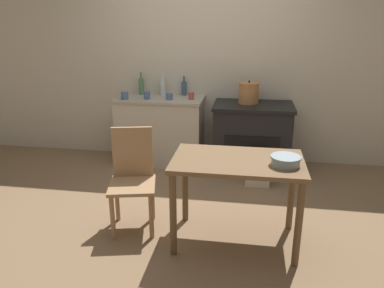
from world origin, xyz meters
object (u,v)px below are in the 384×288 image
object	(u,v)px
chair	(133,177)
flour_sack	(258,170)
bottle_far_left	(141,86)
cup_center_left	(147,95)
mixing_bowl_large	(286,160)
cup_center	(125,95)
stove	(252,136)
bottle_left	(163,86)
bottle_mid_left	(184,88)
cup_center_right	(169,97)
stock_pot	(249,93)
work_table	(237,173)
cup_mid_right	(191,96)

from	to	relation	value
chair	flour_sack	world-z (taller)	chair
bottle_far_left	cup_center_left	world-z (taller)	bottle_far_left
mixing_bowl_large	cup_center	world-z (taller)	cup_center
stove	cup_center	size ratio (longest dim) A/B	10.15
bottle_left	bottle_mid_left	xyz separation A→B (m)	(0.28, 0.03, -0.02)
stove	bottle_mid_left	size ratio (longest dim) A/B	3.92
bottle_left	cup_center_left	xyz separation A→B (m)	(-0.14, -0.28, -0.07)
cup_center_right	cup_center_left	bearing A→B (deg)	179.70
chair	bottle_left	xyz separation A→B (m)	(-0.14, 1.81, 0.50)
bottle_mid_left	stove	bearing A→B (deg)	-15.56
stock_pot	bottle_far_left	xyz separation A→B (m)	(-1.41, 0.17, 0.02)
stove	bottle_left	world-z (taller)	bottle_left
stove	flour_sack	bearing A→B (deg)	-81.25
work_table	flour_sack	size ratio (longest dim) A/B	2.91
bottle_far_left	cup_center_right	world-z (taller)	bottle_far_left
bottle_mid_left	cup_center_left	bearing A→B (deg)	-142.60
stove	bottle_mid_left	distance (m)	1.09
flour_sack	cup_center	bearing A→B (deg)	166.36
bottle_far_left	cup_center_left	size ratio (longest dim) A/B	2.95
stove	mixing_bowl_large	bearing A→B (deg)	-82.13
chair	bottle_left	world-z (taller)	bottle_left
bottle_far_left	bottle_left	bearing A→B (deg)	-0.39
cup_center_right	mixing_bowl_large	bearing A→B (deg)	-53.20
cup_center_right	bottle_far_left	bearing A→B (deg)	146.71
bottle_far_left	mixing_bowl_large	bearing A→B (deg)	-49.35
bottle_left	cup_center_right	xyz separation A→B (m)	(0.15, -0.28, -0.07)
bottle_left	bottle_mid_left	distance (m)	0.28
cup_center	bottle_far_left	bearing A→B (deg)	70.40
bottle_left	cup_center_left	bearing A→B (deg)	-115.77
stock_pot	mixing_bowl_large	xyz separation A→B (m)	(0.31, -1.83, -0.17)
flour_sack	mixing_bowl_large	distance (m)	1.41
chair	flour_sack	bearing A→B (deg)	30.43
flour_sack	bottle_left	bearing A→B (deg)	149.63
bottle_mid_left	mixing_bowl_large	bearing A→B (deg)	-60.45
bottle_far_left	bottle_left	xyz separation A→B (m)	(0.29, -0.00, 0.00)
chair	stock_pot	world-z (taller)	stock_pot
bottle_far_left	bottle_left	world-z (taller)	bottle_left
stove	bottle_mid_left	bearing A→B (deg)	164.44
stove	cup_center_left	size ratio (longest dim) A/B	9.79
cup_center	mixing_bowl_large	bearing A→B (deg)	-42.17
cup_center_right	work_table	bearing A→B (deg)	-60.79
stock_pot	cup_center_right	bearing A→B (deg)	-173.48
work_table	chair	world-z (taller)	chair
work_table	cup_center_left	size ratio (longest dim) A/B	10.69
bottle_mid_left	cup_center_right	distance (m)	0.35
bottle_mid_left	cup_mid_right	distance (m)	0.29
bottle_left	mixing_bowl_large	bearing A→B (deg)	-54.44
work_table	bottle_far_left	size ratio (longest dim) A/B	3.62
work_table	bottle_left	xyz separation A→B (m)	(-1.07, 1.93, 0.35)
work_table	flour_sack	bearing A→B (deg)	80.39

